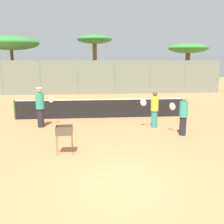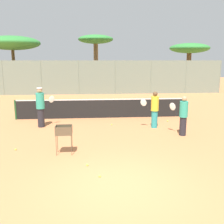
{
  "view_description": "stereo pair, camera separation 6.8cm",
  "coord_description": "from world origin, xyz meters",
  "views": [
    {
      "loc": [
        -0.77,
        -6.23,
        3.22
      ],
      "look_at": [
        0.24,
        4.74,
        1.0
      ],
      "focal_mm": 42.0,
      "sensor_mm": 36.0,
      "label": 1
    },
    {
      "loc": [
        -0.7,
        -6.23,
        3.22
      ],
      "look_at": [
        0.24,
        4.74,
        1.0
      ],
      "focal_mm": 42.0,
      "sensor_mm": 36.0,
      "label": 2
    }
  ],
  "objects": [
    {
      "name": "ground_plane",
      "position": [
        0.0,
        0.0,
        0.0
      ],
      "size": [
        80.0,
        80.0,
        0.0
      ],
      "primitive_type": "plane",
      "color": "#D37F4C"
    },
    {
      "name": "tennis_net",
      "position": [
        0.0,
        8.08,
        0.56
      ],
      "size": [
        9.56,
        0.1,
        1.07
      ],
      "color": "#26592D",
      "rests_on": "ground_plane"
    },
    {
      "name": "back_fence",
      "position": [
        0.0,
        18.26,
        1.56
      ],
      "size": [
        23.87,
        0.08,
        3.12
      ],
      "color": "gray",
      "rests_on": "ground_plane"
    },
    {
      "name": "tree_0",
      "position": [
        10.96,
        24.18,
        4.38
      ],
      "size": [
        4.6,
        4.6,
        5.07
      ],
      "color": "brown",
      "rests_on": "ground_plane"
    },
    {
      "name": "tree_1",
      "position": [
        0.06,
        24.16,
        5.21
      ],
      "size": [
        3.93,
        3.93,
        5.92
      ],
      "color": "brown",
      "rests_on": "ground_plane"
    },
    {
      "name": "tree_2",
      "position": [
        -8.1,
        20.63,
        4.74
      ],
      "size": [
        5.36,
        5.36,
        5.44
      ],
      "color": "brown",
      "rests_on": "ground_plane"
    },
    {
      "name": "player_white_outfit",
      "position": [
        2.35,
        5.74,
        0.9
      ],
      "size": [
        0.92,
        0.36,
        1.74
      ],
      "rotation": [
        0.0,
        0.0,
        3.1
      ],
      "color": "teal",
      "rests_on": "ground_plane"
    },
    {
      "name": "player_red_cap",
      "position": [
        3.26,
        4.37,
        0.87
      ],
      "size": [
        0.69,
        0.72,
        1.7
      ],
      "rotation": [
        0.0,
        0.0,
        2.33
      ],
      "color": "#26262D",
      "rests_on": "ground_plane"
    },
    {
      "name": "player_yellow_shirt",
      "position": [
        -3.06,
        6.34,
        0.99
      ],
      "size": [
        0.88,
        0.57,
        1.91
      ],
      "rotation": [
        0.0,
        0.0,
        0.48
      ],
      "color": "#26262D",
      "rests_on": "ground_plane"
    },
    {
      "name": "ball_cart",
      "position": [
        -1.61,
        2.51,
        0.76
      ],
      "size": [
        0.56,
        0.41,
        1.0
      ],
      "color": "brown",
      "rests_on": "ground_plane"
    },
    {
      "name": "tennis_ball_0",
      "position": [
        3.37,
        6.89,
        0.03
      ],
      "size": [
        0.07,
        0.07,
        0.07
      ],
      "primitive_type": "sphere",
      "color": "#D1E54C",
      "rests_on": "ground_plane"
    },
    {
      "name": "tennis_ball_1",
      "position": [
        -0.46,
        0.56,
        0.03
      ],
      "size": [
        0.07,
        0.07,
        0.07
      ],
      "primitive_type": "sphere",
      "color": "#D1E54C",
      "rests_on": "ground_plane"
    },
    {
      "name": "tennis_ball_2",
      "position": [
        -3.4,
        3.02,
        0.03
      ],
      "size": [
        0.07,
        0.07,
        0.07
      ],
      "primitive_type": "sphere",
      "color": "#D1E54C",
      "rests_on": "ground_plane"
    },
    {
      "name": "tennis_ball_3",
      "position": [
        -0.81,
        1.37,
        0.03
      ],
      "size": [
        0.07,
        0.07,
        0.07
      ],
      "primitive_type": "sphere",
      "color": "#D1E54C",
      "rests_on": "ground_plane"
    },
    {
      "name": "tennis_ball_4",
      "position": [
        0.37,
        6.39,
        0.03
      ],
      "size": [
        0.07,
        0.07,
        0.07
      ],
      "primitive_type": "sphere",
      "color": "#D1E54C",
      "rests_on": "ground_plane"
    },
    {
      "name": "parked_car",
      "position": [
        -0.42,
        20.46,
        0.66
      ],
      "size": [
        4.2,
        1.7,
        1.6
      ],
      "color": "#3F4C8C",
      "rests_on": "ground_plane"
    }
  ]
}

